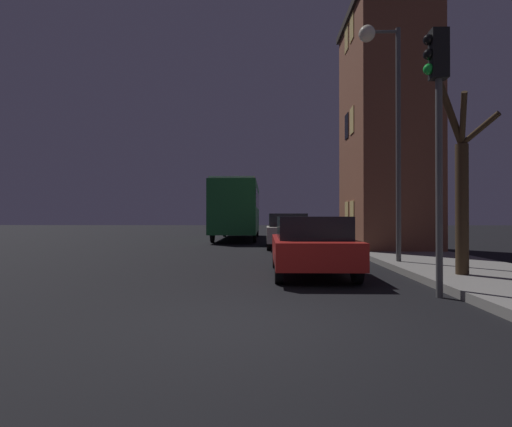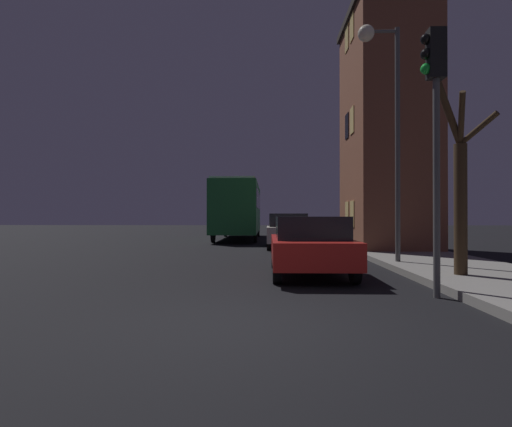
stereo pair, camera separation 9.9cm
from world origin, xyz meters
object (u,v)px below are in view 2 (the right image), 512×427
Objects in this scene: traffic_light at (435,106)px; bare_tree at (460,188)px; bus at (239,206)px; car_mid_lane at (287,230)px; streetlamp at (383,93)px; car_near_lane at (310,244)px.

traffic_light reaches higher than bare_tree.
car_mid_lane is (2.79, -7.06, -1.30)m from bus.
streetlamp reaches higher than car_near_lane.
bare_tree is 0.44× the size of bus.
bare_tree reaches higher than car_near_lane.
traffic_light is 19.04m from bus.
bus is at bearing 100.66° from car_near_lane.
bare_tree is 1.08× the size of car_near_lane.
bare_tree is 17.75m from bus.
bare_tree is at bearing 53.62° from traffic_light.
traffic_light is at bearing -126.38° from bare_tree.
traffic_light is 2.50m from bare_tree.
car_mid_lane is at bearing 91.01° from car_near_lane.
car_near_lane is (-3.22, 1.03, -1.34)m from bare_tree.
streetlamp is 0.68× the size of bus.
bus is 15.95m from car_near_lane.
bus is 2.17× the size of car_mid_lane.
bare_tree reaches higher than car_mid_lane.
streetlamp reaches higher than car_mid_lane.
streetlamp is at bearing 85.65° from traffic_light.
bare_tree is 10.24m from car_mid_lane.
car_mid_lane is (-2.46, 6.94, -4.23)m from streetlamp.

